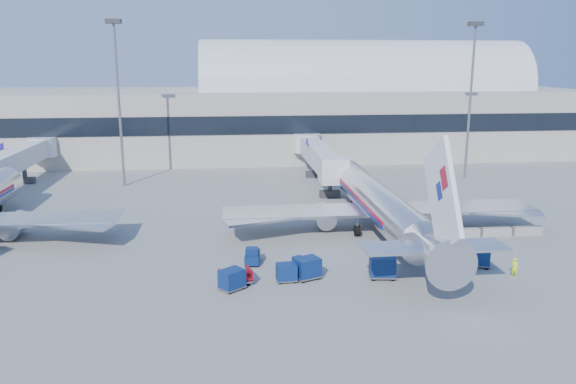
{
  "coord_description": "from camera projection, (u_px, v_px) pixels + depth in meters",
  "views": [
    {
      "loc": [
        -5.24,
        -49.35,
        17.14
      ],
      "look_at": [
        0.68,
        6.0,
        4.14
      ],
      "focal_mm": 35.0,
      "sensor_mm": 36.0,
      "label": 1
    }
  ],
  "objects": [
    {
      "name": "mast_west",
      "position": [
        117.0,
        79.0,
        75.84
      ],
      "size": [
        2.0,
        1.2,
        22.6
      ],
      "color": "slate",
      "rests_on": "ground"
    },
    {
      "name": "tug_lead",
      "position": [
        302.0,
        265.0,
        46.67
      ],
      "size": [
        2.37,
        1.95,
        1.38
      ],
      "rotation": [
        0.0,
        0.0,
        0.5
      ],
      "color": "navy",
      "rests_on": "ground"
    },
    {
      "name": "ground",
      "position": [
        288.0,
        250.0,
        52.23
      ],
      "size": [
        260.0,
        260.0,
        0.0
      ],
      "primitive_type": "plane",
      "color": "gray",
      "rests_on": "ground"
    },
    {
      "name": "mast_east",
      "position": [
        472.0,
        78.0,
        81.02
      ],
      "size": [
        2.0,
        1.2,
        22.6
      ],
      "color": "slate",
      "rests_on": "ground"
    },
    {
      "name": "jetbridge_near",
      "position": [
        317.0,
        154.0,
        81.95
      ],
      "size": [
        4.4,
        27.5,
        6.25
      ],
      "color": "silver",
      "rests_on": "ground"
    },
    {
      "name": "barrier_mid",
      "position": [
        496.0,
        232.0,
        56.27
      ],
      "size": [
        3.0,
        0.55,
        0.9
      ],
      "primitive_type": "cube",
      "color": "#9E9E96",
      "rests_on": "ground"
    },
    {
      "name": "cart_open_red",
      "position": [
        236.0,
        279.0,
        43.97
      ],
      "size": [
        2.76,
        2.29,
        0.64
      ],
      "rotation": [
        0.0,
        0.0,
        0.3
      ],
      "color": "slate",
      "rests_on": "ground"
    },
    {
      "name": "cart_solo_near",
      "position": [
        382.0,
        266.0,
        45.27
      ],
      "size": [
        2.29,
        1.85,
        1.86
      ],
      "rotation": [
        0.0,
        0.0,
        -0.12
      ],
      "color": "navy",
      "rests_on": "ground"
    },
    {
      "name": "cart_train_b",
      "position": [
        287.0,
        272.0,
        44.59
      ],
      "size": [
        1.76,
        1.4,
        1.47
      ],
      "rotation": [
        0.0,
        0.0,
        0.08
      ],
      "color": "navy",
      "rests_on": "ground"
    },
    {
      "name": "jetbridge_mid",
      "position": [
        17.0,
        159.0,
        77.6
      ],
      "size": [
        4.4,
        27.5,
        6.25
      ],
      "color": "silver",
      "rests_on": "ground"
    },
    {
      "name": "cart_train_c",
      "position": [
        232.0,
        279.0,
        42.97
      ],
      "size": [
        2.31,
        2.23,
        1.62
      ],
      "rotation": [
        0.0,
        0.0,
        0.67
      ],
      "color": "navy",
      "rests_on": "ground"
    },
    {
      "name": "cart_train_a",
      "position": [
        307.0,
        268.0,
        45.12
      ],
      "size": [
        2.43,
        2.18,
        1.76
      ],
      "rotation": [
        0.0,
        0.0,
        0.4
      ],
      "color": "navy",
      "rests_on": "ground"
    },
    {
      "name": "terminal",
      "position": [
        182.0,
        115.0,
        103.29
      ],
      "size": [
        170.0,
        28.15,
        21.0
      ],
      "color": "#B2AA9E",
      "rests_on": "ground"
    },
    {
      "name": "barrier_far",
      "position": [
        527.0,
        231.0,
        56.61
      ],
      "size": [
        3.0,
        0.55,
        0.9
      ],
      "primitive_type": "cube",
      "color": "#9E9E96",
      "rests_on": "ground"
    },
    {
      "name": "tug_left",
      "position": [
        252.0,
        256.0,
        48.55
      ],
      "size": [
        1.48,
        2.53,
        1.57
      ],
      "rotation": [
        0.0,
        0.0,
        1.45
      ],
      "color": "navy",
      "rests_on": "ground"
    },
    {
      "name": "tug_right",
      "position": [
        415.0,
        246.0,
        51.06
      ],
      "size": [
        2.75,
        2.52,
        1.64
      ],
      "rotation": [
        0.0,
        0.0,
        -0.66
      ],
      "color": "navy",
      "rests_on": "ground"
    },
    {
      "name": "airliner_main",
      "position": [
        381.0,
        205.0,
        56.96
      ],
      "size": [
        32.0,
        37.26,
        12.07
      ],
      "color": "silver",
      "rests_on": "ground"
    },
    {
      "name": "barrier_near",
      "position": [
        465.0,
        233.0,
        55.92
      ],
      "size": [
        3.0,
        0.55,
        0.9
      ],
      "primitive_type": "cube",
      "color": "#9E9E96",
      "rests_on": "ground"
    },
    {
      "name": "cart_solo_far",
      "position": [
        479.0,
        256.0,
        47.93
      ],
      "size": [
        2.48,
        2.27,
        1.76
      ],
      "rotation": [
        0.0,
        0.0,
        -0.47
      ],
      "color": "navy",
      "rests_on": "ground"
    },
    {
      "name": "ramp_worker",
      "position": [
        515.0,
        267.0,
        45.47
      ],
      "size": [
        0.71,
        0.72,
        1.67
      ],
      "primitive_type": "imported",
      "rotation": [
        0.0,
        0.0,
        2.31
      ],
      "color": "#AEDA17",
      "rests_on": "ground"
    }
  ]
}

